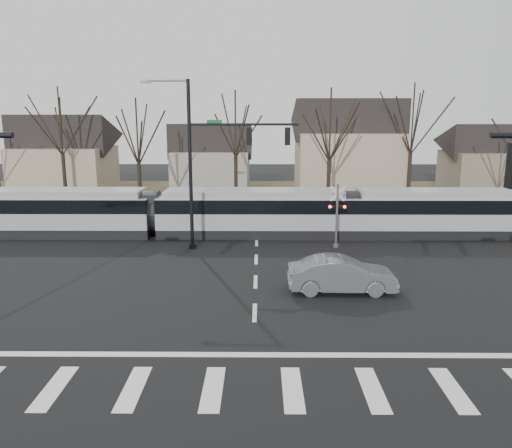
{
  "coord_description": "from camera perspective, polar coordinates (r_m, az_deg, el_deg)",
  "views": [
    {
      "loc": [
        0.21,
        -17.63,
        8.0
      ],
      "look_at": [
        0.0,
        9.0,
        2.3
      ],
      "focal_mm": 35.0,
      "sensor_mm": 36.0,
      "label": 1
    }
  ],
  "objects": [
    {
      "name": "ground",
      "position": [
        19.36,
        -0.22,
        -12.33
      ],
      "size": [
        140.0,
        140.0,
        0.0
      ],
      "primitive_type": "plane",
      "color": "black"
    },
    {
      "name": "grass_verge",
      "position": [
        50.27,
        0.21,
        2.93
      ],
      "size": [
        140.0,
        28.0,
        0.01
      ],
      "primitive_type": "cube",
      "color": "#38331E",
      "rests_on": "ground"
    },
    {
      "name": "crosswalk",
      "position": [
        15.8,
        -0.39,
        -18.31
      ],
      "size": [
        27.0,
        2.6,
        0.01
      ],
      "color": "silver",
      "rests_on": "ground"
    },
    {
      "name": "stop_line",
      "position": [
        17.74,
        -0.29,
        -14.71
      ],
      "size": [
        28.0,
        0.35,
        0.01
      ],
      "primitive_type": "cube",
      "color": "silver",
      "rests_on": "ground"
    },
    {
      "name": "lane_dashes",
      "position": [
        34.57,
        0.09,
        -1.29
      ],
      "size": [
        0.18,
        30.0,
        0.01
      ],
      "color": "silver",
      "rests_on": "ground"
    },
    {
      "name": "rail_pair",
      "position": [
        34.37,
        0.09,
        -1.33
      ],
      "size": [
        90.0,
        1.52,
        0.06
      ],
      "color": "#59595E",
      "rests_on": "ground"
    },
    {
      "name": "tram",
      "position": [
        34.21,
        -0.52,
        1.53
      ],
      "size": [
        42.02,
        3.12,
        3.19
      ],
      "color": "gray",
      "rests_on": "ground"
    },
    {
      "name": "sedan",
      "position": [
        23.69,
        9.76,
        -5.73
      ],
      "size": [
        1.84,
        5.04,
        1.65
      ],
      "primitive_type": "imported",
      "rotation": [
        0.0,
        0.0,
        1.56
      ],
      "color": "#575A60",
      "rests_on": "ground"
    },
    {
      "name": "signal_pole_far",
      "position": [
        30.33,
        -4.54,
        7.69
      ],
      "size": [
        9.28,
        0.44,
        10.2
      ],
      "color": "black",
      "rests_on": "ground"
    },
    {
      "name": "rail_crossing_signal",
      "position": [
        31.4,
        9.22,
        0.69
      ],
      "size": [
        1.08,
        0.36,
        4.0
      ],
      "color": "#59595B",
      "rests_on": "ground"
    },
    {
      "name": "tree_row",
      "position": [
        43.77,
        2.82,
        8.14
      ],
      "size": [
        59.2,
        7.2,
        10.0
      ],
      "color": "black",
      "rests_on": "ground"
    },
    {
      "name": "house_a",
      "position": [
        55.56,
        -21.08,
        7.64
      ],
      "size": [
        9.72,
        8.64,
        8.6
      ],
      "color": "gray",
      "rests_on": "ground"
    },
    {
      "name": "house_b",
      "position": [
        54.03,
        -5.13,
        7.76
      ],
      "size": [
        8.64,
        7.56,
        7.65
      ],
      "color": "gray",
      "rests_on": "ground"
    },
    {
      "name": "house_c",
      "position": [
        51.46,
        10.41,
        8.8
      ],
      "size": [
        10.8,
        8.64,
        10.1
      ],
      "color": "gray",
      "rests_on": "ground"
    },
    {
      "name": "house_d",
      "position": [
        57.9,
        24.91,
        6.98
      ],
      "size": [
        8.64,
        7.56,
        7.65
      ],
      "color": "#6D6150",
      "rests_on": "ground"
    }
  ]
}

